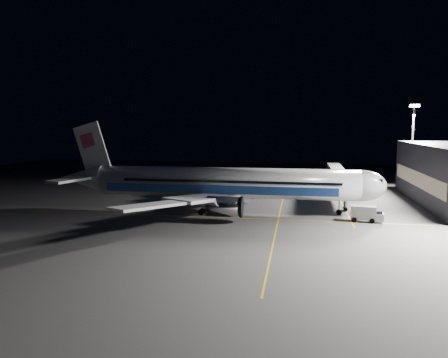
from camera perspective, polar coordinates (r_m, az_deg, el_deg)
name	(u,v)px	position (r m, az deg, el deg)	size (l,w,h in m)	color
ground	(226,211)	(81.50, 0.24, -4.17)	(200.00, 200.00, 0.00)	#4C4C4F
guide_line_main	(280,213)	(80.49, 7.30, -4.37)	(0.25, 80.00, 0.01)	gold
guide_line_cross	(220,218)	(75.71, -0.51, -5.06)	(70.00, 0.25, 0.01)	gold
guide_line_side	(342,205)	(90.69, 15.18, -3.24)	(0.25, 40.00, 0.01)	gold
airliner	(220,183)	(80.81, -0.51, -0.55)	(61.48, 54.22, 16.64)	silver
jet_bridge	(339,177)	(97.94, 14.83, 0.25)	(3.60, 34.40, 6.30)	#B2B2B7
floodlight_mast_north	(413,139)	(114.05, 23.41, 4.78)	(2.40, 0.68, 20.70)	#59595E
service_truck	(366,213)	(76.01, 18.11, -4.29)	(5.41, 2.81, 2.65)	silver
baggage_tug	(215,189)	(103.78, -1.19, -1.26)	(2.28, 1.86, 1.62)	black
safety_cone_a	(209,204)	(86.02, -1.98, -3.33)	(0.45, 0.45, 0.67)	#E86009
safety_cone_b	(228,201)	(90.09, 0.50, -2.87)	(0.39, 0.39, 0.58)	#E86009
safety_cone_c	(206,204)	(86.17, -2.43, -3.34)	(0.40, 0.40, 0.60)	#E86009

